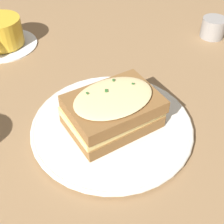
{
  "coord_description": "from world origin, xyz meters",
  "views": [
    {
      "loc": [
        -0.36,
        -0.08,
        0.37
      ],
      "look_at": [
        -0.03,
        0.02,
        0.04
      ],
      "focal_mm": 50.0,
      "sensor_mm": 36.0,
      "label": 1
    }
  ],
  "objects": [
    {
      "name": "condiment_pot",
      "position": [
        0.33,
        -0.13,
        0.02
      ],
      "size": [
        0.05,
        0.05,
        0.04
      ],
      "primitive_type": "cylinder",
      "color": "gray",
      "rests_on": "ground_plane"
    },
    {
      "name": "dinner_plate",
      "position": [
        -0.03,
        0.02,
        0.01
      ],
      "size": [
        0.26,
        0.26,
        0.01
      ],
      "color": "silver",
      "rests_on": "ground_plane"
    },
    {
      "name": "ground_plane",
      "position": [
        0.0,
        0.0,
        0.0
      ],
      "size": [
        2.4,
        2.4,
        0.0
      ],
      "primitive_type": "plane",
      "color": "olive"
    },
    {
      "name": "sandwich",
      "position": [
        -0.03,
        0.01,
        0.04
      ],
      "size": [
        0.17,
        0.17,
        0.06
      ],
      "rotation": [
        0.0,
        0.0,
        5.55
      ],
      "color": "brown",
      "rests_on": "dinner_plate"
    },
    {
      "name": "teacup_with_saucer",
      "position": [
        0.16,
        0.32,
        0.03
      ],
      "size": [
        0.15,
        0.14,
        0.06
      ],
      "rotation": [
        0.0,
        0.0,
        3.32
      ],
      "color": "white",
      "rests_on": "ground_plane"
    }
  ]
}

